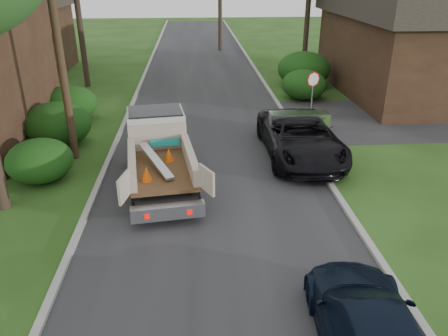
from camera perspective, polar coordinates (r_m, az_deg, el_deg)
ground at (r=13.66m, az=-0.80°, el=-6.27°), size 120.00×120.00×0.00m
road at (r=22.81m, az=-2.30°, el=6.73°), size 8.00×90.00×0.02m
side_street at (r=25.25m, az=26.30°, el=5.95°), size 16.00×7.00×0.02m
curb_left at (r=23.05m, az=-12.61°, el=6.48°), size 0.20×90.00×0.12m
curb_right at (r=23.28m, az=7.91°, el=7.02°), size 0.20×90.00×0.12m
stop_sign at (r=22.14m, az=11.52°, el=10.47°), size 0.71×0.32×2.48m
utility_pole at (r=17.46m, az=-21.12°, el=17.04°), size 2.42×1.25×10.00m
house_left_far at (r=36.28m, az=-25.92°, el=16.05°), size 7.56×7.56×6.00m
house_right at (r=29.36m, az=24.52°, el=15.00°), size 9.72×12.96×6.20m
hedge_left_a at (r=16.91m, az=-22.94°, el=0.90°), size 2.34×2.34×1.53m
hedge_left_b at (r=20.06m, az=-20.95°, el=5.34°), size 2.86×2.86×1.87m
hedge_left_c at (r=23.38m, az=-19.40°, el=7.96°), size 2.60×2.60×1.70m
hedge_right_a at (r=26.26m, az=10.40°, el=10.67°), size 2.60×2.60×1.70m
hedge_right_b at (r=29.21m, az=10.39°, el=12.59°), size 3.38×3.38×2.21m
flatbed_truck at (r=15.92m, az=-8.55°, el=2.92°), size 3.13×6.06×2.20m
black_pickup at (r=17.85m, az=9.95°, el=4.03°), size 2.81×6.07×1.69m
navy_suv at (r=9.31m, az=18.71°, el=-19.72°), size 2.35×4.97×1.40m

